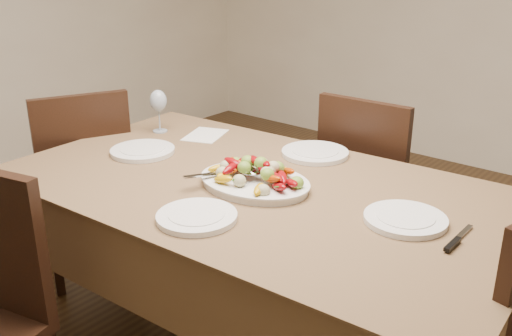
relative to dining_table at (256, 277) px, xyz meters
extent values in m
cube|color=brown|center=(0.00, 0.00, 0.00)|extent=(1.90, 1.15, 0.76)
ellipsoid|color=white|center=(0.01, -0.02, 0.39)|extent=(0.42, 0.32, 0.02)
cylinder|color=white|center=(-0.57, -0.04, 0.39)|extent=(0.26, 0.26, 0.02)
cylinder|color=white|center=(0.54, 0.06, 0.39)|extent=(0.25, 0.25, 0.02)
cylinder|color=white|center=(-0.01, 0.39, 0.39)|extent=(0.27, 0.27, 0.02)
cylinder|color=white|center=(0.04, -0.33, 0.39)|extent=(0.25, 0.25, 0.02)
cube|color=silver|center=(-0.54, 0.29, 0.38)|extent=(0.22, 0.25, 0.00)
camera|label=1|loc=(1.19, -1.43, 1.16)|focal=40.00mm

